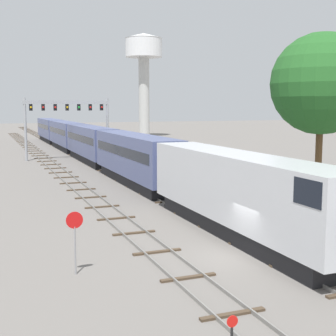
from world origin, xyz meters
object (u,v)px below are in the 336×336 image
signal_gantry (67,114)px  stop_sign (75,234)px  trackside_tree_left (321,84)px  water_tower (144,57)px  passenger_train (90,142)px

signal_gantry → stop_sign: (-7.75, -47.46, -4.51)m
signal_gantry → trackside_tree_left: trackside_tree_left is taller
water_tower → trackside_tree_left: bearing=-98.2°
passenger_train → trackside_tree_left: bearing=-69.3°
passenger_train → stop_sign: 44.66m
passenger_train → trackside_tree_left: size_ratio=7.48×
stop_sign → trackside_tree_left: (22.18, 11.28, 7.41)m
stop_sign → trackside_tree_left: bearing=26.9°
water_tower → stop_sign: water_tower is taller
stop_sign → trackside_tree_left: 25.96m
signal_gantry → trackside_tree_left: size_ratio=0.90×
stop_sign → water_tower: bearing=69.7°
stop_sign → signal_gantry: bearing=80.7°
signal_gantry → water_tower: 52.27m
passenger_train → stop_sign: passenger_train is taller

